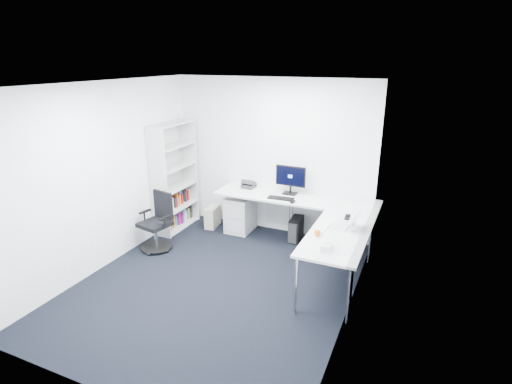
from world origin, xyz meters
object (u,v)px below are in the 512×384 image
at_px(l_desk, 287,227).
at_px(task_chair, 155,223).
at_px(bookshelf, 174,177).
at_px(laptop, 341,218).
at_px(monitor, 290,180).

relative_size(l_desk, task_chair, 2.88).
bearing_deg(bookshelf, l_desk, -1.32).
xyz_separation_m(l_desk, bookshelf, (-2.17, 0.05, 0.57)).
xyz_separation_m(task_chair, laptop, (2.92, 0.31, 0.44)).
distance_m(l_desk, laptop, 1.21).
distance_m(task_chair, monitor, 2.34).
bearing_deg(monitor, laptop, -41.18).
xyz_separation_m(l_desk, monitor, (-0.13, 0.47, 0.65)).
relative_size(task_chair, monitor, 1.80).
bearing_deg(l_desk, monitor, 105.31).
relative_size(monitor, laptop, 1.60).
bearing_deg(task_chair, l_desk, 34.59).
xyz_separation_m(bookshelf, task_chair, (0.21, -0.90, -0.50)).
height_order(monitor, laptop, monitor).
height_order(l_desk, monitor, monitor).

